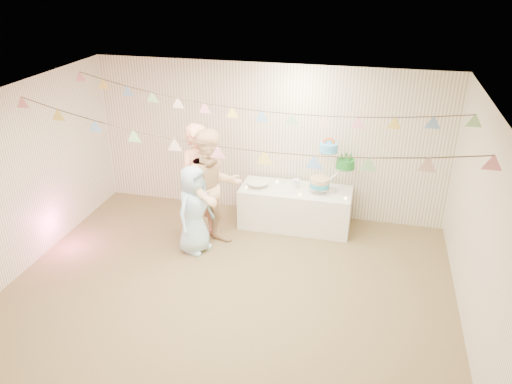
% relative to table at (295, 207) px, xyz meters
% --- Properties ---
extents(floor, '(6.00, 6.00, 0.00)m').
position_rel_table_xyz_m(floor, '(-0.57, -2.03, -0.34)').
color(floor, brown).
rests_on(floor, ground).
extents(ceiling, '(6.00, 6.00, 0.00)m').
position_rel_table_xyz_m(ceiling, '(-0.57, -2.03, 2.26)').
color(ceiling, silver).
rests_on(ceiling, ground).
extents(back_wall, '(6.00, 6.00, 0.00)m').
position_rel_table_xyz_m(back_wall, '(-0.57, 0.47, 0.96)').
color(back_wall, white).
rests_on(back_wall, ground).
extents(front_wall, '(6.00, 6.00, 0.00)m').
position_rel_table_xyz_m(front_wall, '(-0.57, -4.53, 0.96)').
color(front_wall, white).
rests_on(front_wall, ground).
extents(left_wall, '(5.00, 5.00, 0.00)m').
position_rel_table_xyz_m(left_wall, '(-3.57, -2.03, 0.96)').
color(left_wall, white).
rests_on(left_wall, ground).
extents(right_wall, '(5.00, 5.00, 0.00)m').
position_rel_table_xyz_m(right_wall, '(2.43, -2.03, 0.96)').
color(right_wall, white).
rests_on(right_wall, ground).
extents(table, '(1.81, 0.72, 0.68)m').
position_rel_table_xyz_m(table, '(0.00, 0.00, 0.00)').
color(table, white).
rests_on(table, floor).
extents(cake_stand, '(0.76, 0.45, 0.85)m').
position_rel_table_xyz_m(cake_stand, '(0.55, 0.05, 0.83)').
color(cake_stand, silver).
rests_on(cake_stand, table).
extents(cake_bottom, '(0.31, 0.31, 0.15)m').
position_rel_table_xyz_m(cake_bottom, '(0.40, -0.01, 0.50)').
color(cake_bottom, '#29A8BF').
rests_on(cake_bottom, cake_stand).
extents(cake_middle, '(0.27, 0.27, 0.22)m').
position_rel_table_xyz_m(cake_middle, '(0.73, 0.14, 0.77)').
color(cake_middle, '#1A7728').
rests_on(cake_middle, cake_stand).
extents(cake_top_tier, '(0.25, 0.25, 0.19)m').
position_rel_table_xyz_m(cake_top_tier, '(0.49, 0.02, 1.04)').
color(cake_top_tier, '#4CB6EF').
rests_on(cake_top_tier, cake_stand).
extents(platter, '(0.36, 0.36, 0.02)m').
position_rel_table_xyz_m(platter, '(-0.63, -0.05, 0.42)').
color(platter, white).
rests_on(platter, table).
extents(posy, '(0.14, 0.14, 0.16)m').
position_rel_table_xyz_m(posy, '(-0.01, 0.05, 0.49)').
color(posy, white).
rests_on(posy, table).
extents(person_adult_a, '(0.80, 0.82, 1.89)m').
position_rel_table_xyz_m(person_adult_a, '(-1.36, -0.72, 0.61)').
color(person_adult_a, '#FFA585').
rests_on(person_adult_a, floor).
extents(person_adult_b, '(1.16, 1.14, 1.89)m').
position_rel_table_xyz_m(person_adult_b, '(-1.12, -0.89, 0.61)').
color(person_adult_b, '#E4B88C').
rests_on(person_adult_b, floor).
extents(person_child, '(0.65, 0.79, 1.39)m').
position_rel_table_xyz_m(person_child, '(-1.35, -1.11, 0.36)').
color(person_child, '#B4E3FF').
rests_on(person_child, floor).
extents(bunting_back, '(5.60, 1.10, 0.40)m').
position_rel_table_xyz_m(bunting_back, '(-0.57, -0.93, 2.01)').
color(bunting_back, pink).
rests_on(bunting_back, ceiling).
extents(bunting_front, '(5.60, 0.90, 0.36)m').
position_rel_table_xyz_m(bunting_front, '(-0.57, -2.23, 1.98)').
color(bunting_front, '#72A5E5').
rests_on(bunting_front, ceiling).
extents(tealight_0, '(0.04, 0.04, 0.03)m').
position_rel_table_xyz_m(tealight_0, '(-0.80, -0.15, 0.35)').
color(tealight_0, '#FFD88C').
rests_on(tealight_0, table).
extents(tealight_1, '(0.04, 0.04, 0.03)m').
position_rel_table_xyz_m(tealight_1, '(-0.35, 0.18, 0.35)').
color(tealight_1, '#FFD88C').
rests_on(tealight_1, table).
extents(tealight_2, '(0.04, 0.04, 0.03)m').
position_rel_table_xyz_m(tealight_2, '(0.10, -0.22, 0.35)').
color(tealight_2, '#FFD88C').
rests_on(tealight_2, table).
extents(tealight_3, '(0.04, 0.04, 0.03)m').
position_rel_table_xyz_m(tealight_3, '(0.35, 0.22, 0.35)').
color(tealight_3, '#FFD88C').
rests_on(tealight_3, table).
extents(tealight_4, '(0.04, 0.04, 0.03)m').
position_rel_table_xyz_m(tealight_4, '(0.82, -0.18, 0.35)').
color(tealight_4, '#FFD88C').
rests_on(tealight_4, table).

